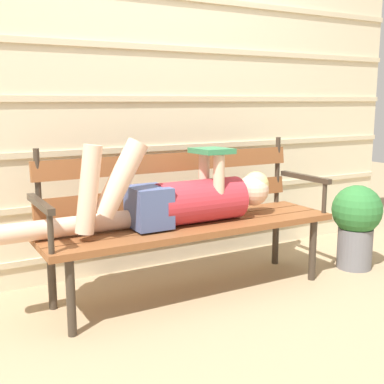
# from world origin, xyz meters

# --- Properties ---
(ground_plane) EXTENTS (12.00, 12.00, 0.00)m
(ground_plane) POSITION_xyz_m (0.00, 0.00, 0.00)
(ground_plane) COLOR tan
(house_siding) EXTENTS (4.23, 0.08, 2.24)m
(house_siding) POSITION_xyz_m (0.00, 0.67, 1.12)
(house_siding) COLOR beige
(house_siding) RESTS_ON ground
(park_bench) EXTENTS (1.73, 0.48, 0.87)m
(park_bench) POSITION_xyz_m (0.00, 0.16, 0.47)
(park_bench) COLOR brown
(park_bench) RESTS_ON ground
(reclining_person) EXTENTS (1.68, 0.26, 0.50)m
(reclining_person) POSITION_xyz_m (-0.09, 0.09, 0.57)
(reclining_person) COLOR #B72D38
(potted_plant) EXTENTS (0.33, 0.33, 0.56)m
(potted_plant) POSITION_xyz_m (1.17, -0.06, 0.32)
(potted_plant) COLOR slate
(potted_plant) RESTS_ON ground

